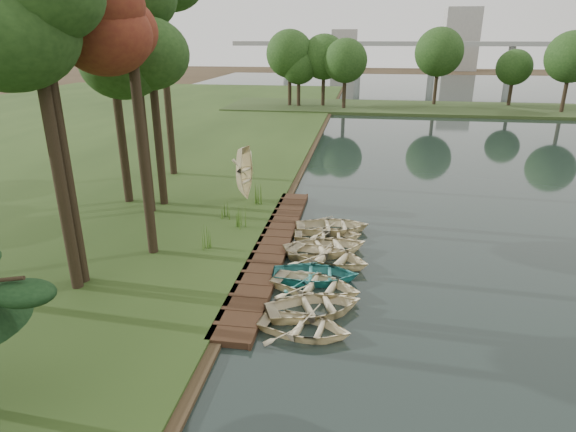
# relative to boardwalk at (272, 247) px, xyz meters

# --- Properties ---
(ground) EXTENTS (300.00, 300.00, 0.00)m
(ground) POSITION_rel_boardwalk_xyz_m (1.60, 0.00, -0.15)
(ground) COLOR #3D2F1D
(boardwalk) EXTENTS (1.60, 16.00, 0.30)m
(boardwalk) POSITION_rel_boardwalk_xyz_m (0.00, 0.00, 0.00)
(boardwalk) COLOR #372215
(boardwalk) RESTS_ON ground
(peninsula) EXTENTS (50.00, 14.00, 0.45)m
(peninsula) POSITION_rel_boardwalk_xyz_m (9.60, 50.00, 0.08)
(peninsula) COLOR #30421D
(peninsula) RESTS_ON ground
(far_trees) EXTENTS (45.60, 5.60, 8.80)m
(far_trees) POSITION_rel_boardwalk_xyz_m (6.27, 50.00, 6.28)
(far_trees) COLOR black
(far_trees) RESTS_ON peninsula
(bridge) EXTENTS (95.90, 4.00, 8.60)m
(bridge) POSITION_rel_boardwalk_xyz_m (13.91, 120.00, 6.93)
(bridge) COLOR #A5A5A0
(bridge) RESTS_ON ground
(building_a) EXTENTS (10.00, 8.00, 18.00)m
(building_a) POSITION_rel_boardwalk_xyz_m (31.60, 140.00, 8.85)
(building_a) COLOR #A5A5A0
(building_a) RESTS_ON ground
(building_b) EXTENTS (8.00, 8.00, 12.00)m
(building_b) POSITION_rel_boardwalk_xyz_m (-3.40, 145.00, 5.85)
(building_b) COLOR #A5A5A0
(building_b) RESTS_ON ground
(rowboat_0) EXTENTS (3.56, 2.81, 0.67)m
(rowboat_0) POSITION_rel_boardwalk_xyz_m (2.40, -6.79, 0.23)
(rowboat_0) COLOR beige
(rowboat_0) RESTS_ON water
(rowboat_1) EXTENTS (4.34, 3.79, 0.75)m
(rowboat_1) POSITION_rel_boardwalk_xyz_m (2.61, -5.47, 0.27)
(rowboat_1) COLOR beige
(rowboat_1) RESTS_ON water
(rowboat_2) EXTENTS (4.17, 3.42, 0.75)m
(rowboat_2) POSITION_rel_boardwalk_xyz_m (2.49, -3.86, 0.28)
(rowboat_2) COLOR beige
(rowboat_2) RESTS_ON water
(rowboat_3) EXTENTS (3.81, 2.88, 0.74)m
(rowboat_3) POSITION_rel_boardwalk_xyz_m (2.39, -2.91, 0.27)
(rowboat_3) COLOR teal
(rowboat_3) RESTS_ON water
(rowboat_4) EXTENTS (4.60, 3.97, 0.80)m
(rowboat_4) POSITION_rel_boardwalk_xyz_m (2.75, -1.16, 0.30)
(rowboat_4) COLOR beige
(rowboat_4) RESTS_ON water
(rowboat_5) EXTENTS (4.77, 4.17, 0.82)m
(rowboat_5) POSITION_rel_boardwalk_xyz_m (2.61, -0.15, 0.31)
(rowboat_5) COLOR beige
(rowboat_5) RESTS_ON water
(rowboat_6) EXTENTS (3.63, 2.78, 0.70)m
(rowboat_6) POSITION_rel_boardwalk_xyz_m (2.54, 1.46, 0.25)
(rowboat_6) COLOR beige
(rowboat_6) RESTS_ON water
(rowboat_7) EXTENTS (4.29, 3.42, 0.80)m
(rowboat_7) POSITION_rel_boardwalk_xyz_m (2.71, 2.61, 0.30)
(rowboat_7) COLOR beige
(rowboat_7) RESTS_ON water
(stored_rowboat) EXTENTS (3.74, 3.05, 0.68)m
(stored_rowboat) POSITION_rel_boardwalk_xyz_m (-2.83, 6.42, 0.49)
(stored_rowboat) COLOR beige
(stored_rowboat) RESTS_ON bank
(tree_0) EXTENTS (4.36, 4.36, 11.69)m
(tree_0) POSITION_rel_boardwalk_xyz_m (-6.89, -5.32, 9.86)
(tree_0) COLOR black
(tree_0) RESTS_ON bank
(tree_2) EXTENTS (3.42, 3.42, 11.16)m
(tree_2) POSITION_rel_boardwalk_xyz_m (-5.29, -1.70, 9.61)
(tree_2) COLOR black
(tree_2) RESTS_ON bank
(tree_3) EXTENTS (4.34, 4.34, 12.54)m
(tree_3) POSITION_rel_boardwalk_xyz_m (-7.50, 4.95, 10.68)
(tree_3) COLOR black
(tree_3) RESTS_ON bank
(tree_4) EXTENTS (4.09, 4.09, 10.41)m
(tree_4) POSITION_rel_boardwalk_xyz_m (-7.69, 3.62, 8.71)
(tree_4) COLOR black
(tree_4) RESTS_ON bank
(reeds_0) EXTENTS (0.60, 0.60, 1.10)m
(reeds_0) POSITION_rel_boardwalk_xyz_m (-3.00, -1.00, 0.70)
(reeds_0) COLOR #3F661E
(reeds_0) RESTS_ON bank
(reeds_1) EXTENTS (0.60, 0.60, 1.08)m
(reeds_1) POSITION_rel_boardwalk_xyz_m (-2.04, 1.90, 0.69)
(reeds_1) COLOR #3F661E
(reeds_1) RESTS_ON bank
(reeds_2) EXTENTS (0.60, 0.60, 0.92)m
(reeds_2) POSITION_rel_boardwalk_xyz_m (-3.14, 3.12, 0.61)
(reeds_2) COLOR #3F661E
(reeds_2) RESTS_ON bank
(reeds_3) EXTENTS (0.60, 0.60, 1.14)m
(reeds_3) POSITION_rel_boardwalk_xyz_m (-1.95, 5.85, 0.72)
(reeds_3) COLOR #3F661E
(reeds_3) RESTS_ON bank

